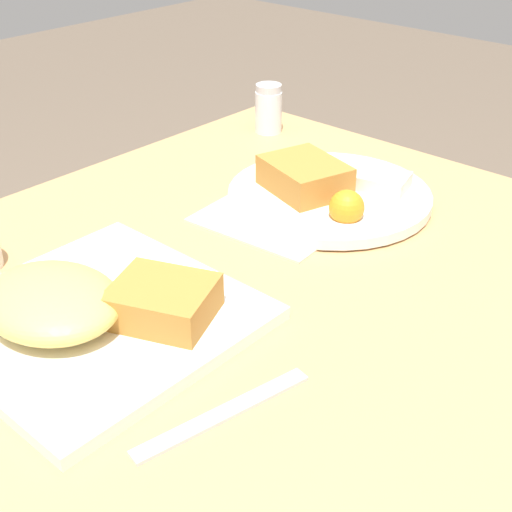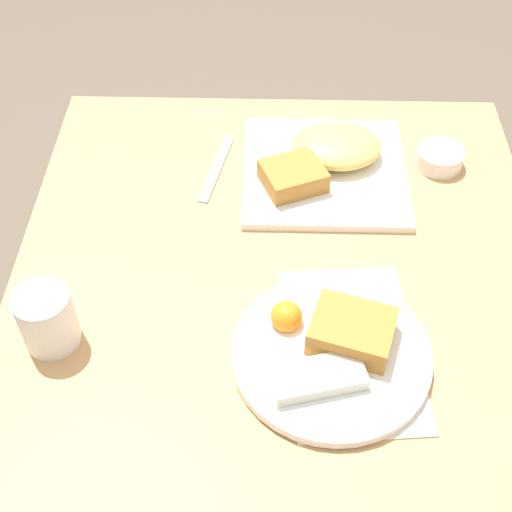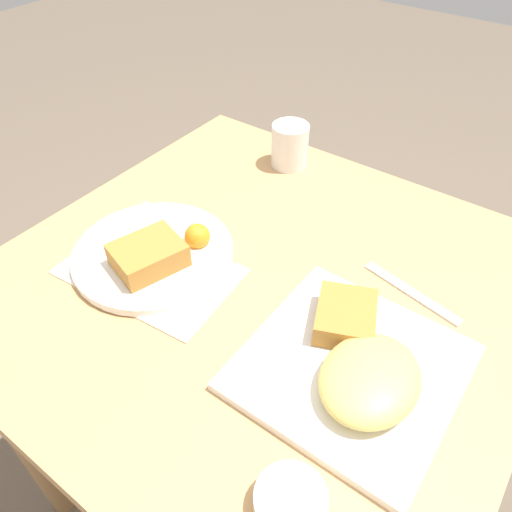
% 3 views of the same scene
% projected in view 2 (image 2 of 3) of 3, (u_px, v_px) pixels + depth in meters
% --- Properties ---
extents(ground_plane, '(8.00, 8.00, 0.00)m').
position_uv_depth(ground_plane, '(273.00, 474.00, 1.62)').
color(ground_plane, brown).
extents(dining_table, '(0.81, 0.83, 0.73)m').
position_uv_depth(dining_table, '(280.00, 301.00, 1.16)').
color(dining_table, tan).
rests_on(dining_table, ground_plane).
extents(menu_card, '(0.20, 0.30, 0.00)m').
position_uv_depth(menu_card, '(351.00, 347.00, 0.97)').
color(menu_card, beige).
rests_on(menu_card, dining_table).
extents(plate_square_near, '(0.27, 0.27, 0.06)m').
position_uv_depth(plate_square_near, '(325.00, 162.00, 1.20)').
color(plate_square_near, white).
rests_on(plate_square_near, dining_table).
extents(plate_oval_far, '(0.27, 0.27, 0.05)m').
position_uv_depth(plate_oval_far, '(332.00, 349.00, 0.95)').
color(plate_oval_far, white).
rests_on(plate_oval_far, menu_card).
extents(sauce_ramekin, '(0.08, 0.08, 0.03)m').
position_uv_depth(sauce_ramekin, '(440.00, 157.00, 1.22)').
color(sauce_ramekin, white).
rests_on(sauce_ramekin, dining_table).
extents(butter_knife, '(0.05, 0.17, 0.00)m').
position_uv_depth(butter_knife, '(217.00, 169.00, 1.22)').
color(butter_knife, silver).
rests_on(butter_knife, dining_table).
extents(coffee_mug, '(0.08, 0.08, 0.09)m').
position_uv_depth(coffee_mug, '(47.00, 319.00, 0.95)').
color(coffee_mug, white).
rests_on(coffee_mug, dining_table).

